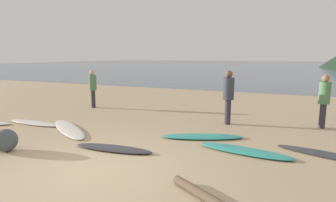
{
  "coord_description": "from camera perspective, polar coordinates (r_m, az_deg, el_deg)",
  "views": [
    {
      "loc": [
        3.48,
        -4.1,
        2.27
      ],
      "look_at": [
        -0.62,
        5.23,
        0.6
      ],
      "focal_mm": 29.83,
      "sensor_mm": 36.0,
      "label": 1
    }
  ],
  "objects": [
    {
      "name": "surfboard_2",
      "position": [
        9.12,
        -19.62,
        -5.37
      ],
      "size": [
        2.56,
        1.97,
        0.09
      ],
      "primitive_type": "ellipsoid",
      "rotation": [
        0.0,
        0.0,
        -0.58
      ],
      "color": "silver",
      "rests_on": "ground"
    },
    {
      "name": "ground_plane",
      "position": [
        14.71,
        9.73,
        -0.09
      ],
      "size": [
        120.0,
        120.0,
        0.2
      ],
      "primitive_type": "cube",
      "color": "tan",
      "rests_on": "ground"
    },
    {
      "name": "surfboard_1",
      "position": [
        10.38,
        -25.69,
        -4.03
      ],
      "size": [
        2.17,
        0.49,
        0.08
      ],
      "primitive_type": "ellipsoid",
      "rotation": [
        0.0,
        0.0,
        -0.01
      ],
      "color": "silver",
      "rests_on": "ground"
    },
    {
      "name": "surfboard_4",
      "position": [
        7.86,
        7.02,
        -7.21
      ],
      "size": [
        2.31,
        1.36,
        0.09
      ],
      "primitive_type": "ellipsoid",
      "rotation": [
        0.0,
        0.0,
        0.38
      ],
      "color": "teal",
      "rests_on": "ground"
    },
    {
      "name": "surfboard_5",
      "position": [
        6.91,
        15.33,
        -9.78
      ],
      "size": [
        2.29,
        0.83,
        0.1
      ],
      "primitive_type": "ellipsoid",
      "rotation": [
        0.0,
        0.0,
        -0.13
      ],
      "color": "teal",
      "rests_on": "ground"
    },
    {
      "name": "surfboard_6",
      "position": [
        7.42,
        31.18,
        -9.67
      ],
      "size": [
        2.62,
        1.14,
        0.06
      ],
      "primitive_type": "ellipsoid",
      "rotation": [
        0.0,
        0.0,
        -0.27
      ],
      "color": "#333338",
      "rests_on": "ground"
    },
    {
      "name": "beach_rock_near",
      "position": [
        7.75,
        -30.26,
        -6.96
      ],
      "size": [
        0.54,
        0.54,
        0.54
      ],
      "primitive_type": "sphere",
      "color": "#444C51",
      "rests_on": "ground"
    },
    {
      "name": "person_0",
      "position": [
        9.37,
        12.24,
        1.65
      ],
      "size": [
        0.36,
        0.36,
        1.79
      ],
      "rotation": [
        0.0,
        0.0,
        5.2
      ],
      "color": "#2D2D38",
      "rests_on": "ground"
    },
    {
      "name": "person_3",
      "position": [
        12.56,
        -15.14,
        3.06
      ],
      "size": [
        0.33,
        0.33,
        1.65
      ],
      "rotation": [
        0.0,
        0.0,
        1.04
      ],
      "color": "#2D2D38",
      "rests_on": "ground"
    },
    {
      "name": "surfboard_3",
      "position": [
        6.99,
        -11.15,
        -9.46
      ],
      "size": [
        2.07,
        0.65,
        0.09
      ],
      "primitive_type": "ellipsoid",
      "rotation": [
        0.0,
        0.0,
        0.09
      ],
      "color": "#333338",
      "rests_on": "ground"
    },
    {
      "name": "ocean_water",
      "position": [
        67.67,
        20.91,
        6.8
      ],
      "size": [
        140.0,
        100.0,
        0.01
      ],
      "primitive_type": "cube",
      "color": "#475B6B",
      "rests_on": "ground"
    },
    {
      "name": "person_1",
      "position": [
        9.94,
        29.29,
        0.71
      ],
      "size": [
        0.34,
        0.34,
        1.68
      ],
      "rotation": [
        0.0,
        0.0,
        1.4
      ],
      "color": "#2D2D38",
      "rests_on": "ground"
    }
  ]
}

